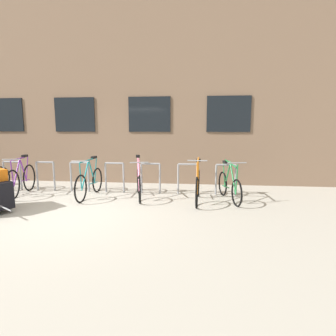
{
  "coord_description": "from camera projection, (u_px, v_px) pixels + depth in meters",
  "views": [
    {
      "loc": [
        2.67,
        -5.32,
        1.81
      ],
      "look_at": [
        1.94,
        1.6,
        0.75
      ],
      "focal_mm": 29.39,
      "sensor_mm": 36.0,
      "label": 1
    }
  ],
  "objects": [
    {
      "name": "bike_rack",
      "position": [
        115.0,
        174.0,
        7.52
      ],
      "size": [
        6.55,
        0.05,
        0.83
      ],
      "color": "gray",
      "rests_on": "ground"
    },
    {
      "name": "storefront_building",
      "position": [
        138.0,
        100.0,
        12.35
      ],
      "size": [
        28.0,
        7.93,
        5.97
      ],
      "color": "#7A604C",
      "rests_on": "ground"
    },
    {
      "name": "bicycle_pink",
      "position": [
        139.0,
        183.0,
        7.01
      ],
      "size": [
        0.56,
        1.66,
        1.08
      ],
      "color": "black",
      "rests_on": "ground"
    },
    {
      "name": "bicycle_green",
      "position": [
        229.0,
        185.0,
        6.76
      ],
      "size": [
        0.52,
        1.64,
        1.02
      ],
      "color": "black",
      "rests_on": "ground"
    },
    {
      "name": "bicycle_orange",
      "position": [
        198.0,
        185.0,
        6.65
      ],
      "size": [
        0.44,
        1.77,
        1.08
      ],
      "color": "black",
      "rests_on": "ground"
    },
    {
      "name": "ground_plane",
      "position": [
        68.0,
        213.0,
        5.78
      ],
      "size": [
        42.0,
        42.0,
        0.0
      ],
      "primitive_type": "plane",
      "color": "#B2ADA0"
    },
    {
      "name": "bicycle_teal",
      "position": [
        90.0,
        182.0,
        7.1
      ],
      "size": [
        0.44,
        1.78,
        1.03
      ],
      "color": "black",
      "rests_on": "ground"
    },
    {
      "name": "bicycle_purple",
      "position": [
        21.0,
        179.0,
        7.31
      ],
      "size": [
        0.46,
        1.71,
        1.05
      ],
      "color": "black",
      "rests_on": "ground"
    }
  ]
}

